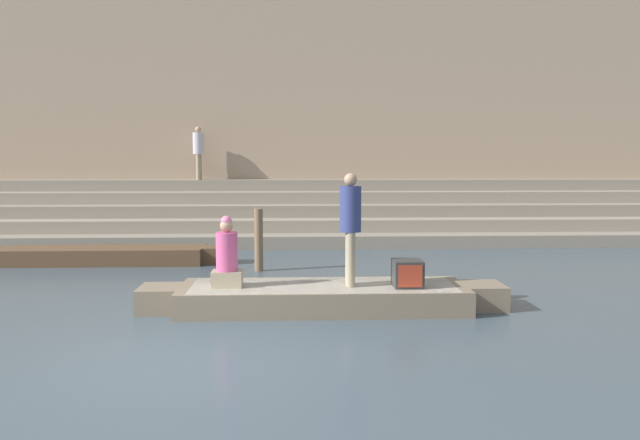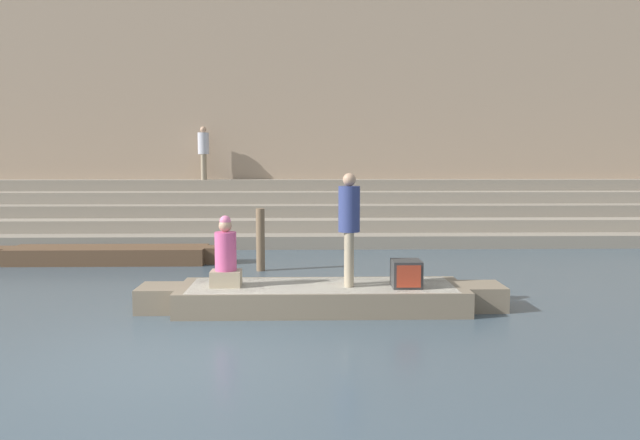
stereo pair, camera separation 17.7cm
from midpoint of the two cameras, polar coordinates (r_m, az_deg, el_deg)
The scene contains 10 objects.
ground_plane at distance 7.61m, azimuth -14.19°, elevation -12.53°, with size 120.00×120.00×0.00m, color #3D4C56.
ghat_steps at distance 18.47m, azimuth -7.08°, elevation 0.27°, with size 36.00×3.93×1.67m.
back_wall at distance 20.48m, azimuth -6.72°, elevation 10.25°, with size 34.20×1.28×8.02m.
rowboat_main at distance 9.79m, azimuth -0.24°, elevation -6.98°, with size 5.68×1.47×0.38m.
person_standing at distance 9.58m, azimuth 2.27°, elevation -0.08°, with size 0.33×0.33×1.74m.
person_rowing at distance 9.70m, azimuth -9.03°, elevation -3.45°, with size 0.46×0.36×1.10m.
tv_set at distance 9.68m, azimuth 7.49°, elevation -4.86°, with size 0.44×0.47×0.42m.
moored_boat_shore at distance 14.76m, azimuth -19.35°, elevation -3.03°, with size 5.57×1.03×0.36m.
mooring_post at distance 13.04m, azimuth -6.02°, elevation -1.82°, with size 0.18×0.18×1.31m, color brown.
person_on_steps at distance 19.61m, azimuth -11.30°, elevation 6.37°, with size 0.34×0.34×1.63m.
Camera 1 is at (1.45, -7.07, 2.37)m, focal length 35.00 mm.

